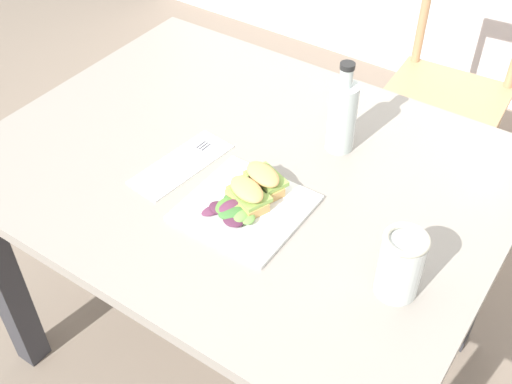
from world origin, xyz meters
name	(u,v)px	position (x,y,z in m)	size (l,w,h in m)	color
ground_plane	(243,366)	(0.00, 0.00, 0.00)	(7.32, 7.32, 0.00)	#7A6B5B
dining_table	(244,202)	(-0.03, 0.06, 0.61)	(1.18, 0.91, 0.74)	gray
chair_wooden_far	(448,92)	(0.13, 1.06, 0.45)	(0.42, 0.42, 0.87)	tan
plate_lunch	(245,208)	(0.06, -0.06, 0.74)	(0.24, 0.24, 0.01)	white
sandwich_half_front	(247,194)	(0.06, -0.06, 0.78)	(0.11, 0.09, 0.06)	tan
sandwich_half_back	(264,179)	(0.07, 0.00, 0.78)	(0.11, 0.09, 0.06)	tan
salad_mixed_greens	(231,210)	(0.05, -0.10, 0.76)	(0.12, 0.10, 0.02)	#518438
napkin_folded	(182,164)	(-0.14, -0.03, 0.74)	(0.10, 0.25, 0.00)	white
fork_on_napkin	(187,159)	(-0.14, -0.01, 0.75)	(0.03, 0.19, 0.00)	silver
bottle_cold_brew	(342,119)	(0.12, 0.23, 0.82)	(0.07, 0.07, 0.22)	black
mason_jar_iced_tea	(400,267)	(0.42, -0.08, 0.80)	(0.08, 0.08, 0.14)	#995623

